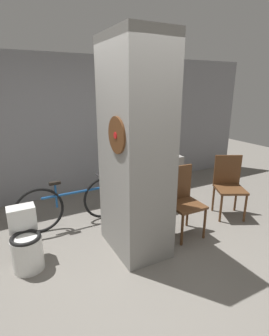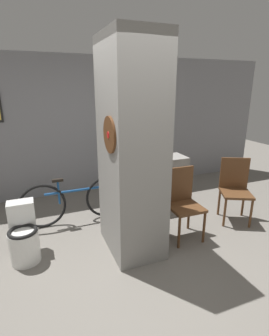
# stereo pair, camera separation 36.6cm
# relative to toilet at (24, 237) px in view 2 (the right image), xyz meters

# --- Properties ---
(ground_plane) EXTENTS (14.00, 14.00, 0.00)m
(ground_plane) POSITION_rel_toilet_xyz_m (1.24, -0.68, -0.30)
(ground_plane) COLOR slate
(wall_back) EXTENTS (8.00, 0.09, 2.60)m
(wall_back) POSITION_rel_toilet_xyz_m (1.24, 1.95, 1.00)
(wall_back) COLOR gray
(wall_back) RESTS_ON ground_plane
(pillar_center) EXTENTS (0.65, 0.90, 2.60)m
(pillar_center) POSITION_rel_toilet_xyz_m (1.32, -0.23, 1.00)
(pillar_center) COLOR gray
(pillar_center) RESTS_ON ground_plane
(counter_shelf) EXTENTS (1.25, 0.44, 0.89)m
(counter_shelf) POSITION_rel_toilet_xyz_m (2.05, 0.74, 0.14)
(counter_shelf) COLOR gray
(counter_shelf) RESTS_ON ground_plane
(toilet) EXTENTS (0.35, 0.51, 0.69)m
(toilet) POSITION_rel_toilet_xyz_m (0.00, 0.00, 0.00)
(toilet) COLOR white
(toilet) RESTS_ON ground_plane
(chair_near_pillar) EXTENTS (0.45, 0.45, 0.98)m
(chair_near_pillar) POSITION_rel_toilet_xyz_m (2.07, -0.24, 0.24)
(chair_near_pillar) COLOR brown
(chair_near_pillar) RESTS_ON ground_plane
(chair_by_doorway) EXTENTS (0.59, 0.59, 0.98)m
(chair_by_doorway) POSITION_rel_toilet_xyz_m (3.10, -0.12, 0.24)
(chair_by_doorway) COLOR brown
(chair_by_doorway) RESTS_ON ground_plane
(bicycle) EXTENTS (1.68, 0.42, 0.74)m
(bicycle) POSITION_rel_toilet_xyz_m (0.76, 0.70, 0.06)
(bicycle) COLOR black
(bicycle) RESTS_ON ground_plane
(bottle_tall) EXTENTS (0.08, 0.08, 0.33)m
(bottle_tall) POSITION_rel_toilet_xyz_m (1.96, 0.71, 0.71)
(bottle_tall) COLOR #267233
(bottle_tall) RESTS_ON counter_shelf
(bottle_short) EXTENTS (0.07, 0.07, 0.26)m
(bottle_short) POSITION_rel_toilet_xyz_m (2.07, 0.65, 0.68)
(bottle_short) COLOR olive
(bottle_short) RESTS_ON counter_shelf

